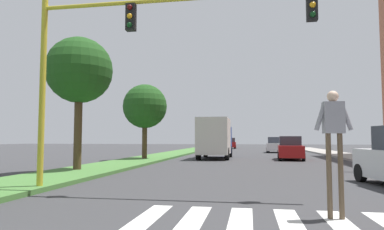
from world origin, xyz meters
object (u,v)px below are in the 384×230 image
object	(u,v)px
traffic_light_gantry	(130,42)
truck_box_delivery	(215,138)
sedan_distant	(275,145)
tree_mid	(79,71)
sedan_midblock	(290,149)
sedan_far_horizon	(230,144)
tree_far	(145,107)
pedestrian_performer	(334,133)

from	to	relation	value
traffic_light_gantry	truck_box_delivery	size ratio (longest dim) A/B	1.51
sedan_distant	tree_mid	bearing A→B (deg)	-112.81
tree_mid	sedan_midblock	size ratio (longest dim) A/B	1.44
sedan_midblock	sedan_far_horizon	bearing A→B (deg)	101.86
tree_mid	sedan_far_horizon	world-z (taller)	tree_mid
tree_mid	sedan_distant	xyz separation A→B (m)	(10.67, 25.38, -3.89)
truck_box_delivery	tree_far	bearing A→B (deg)	-146.70
traffic_light_gantry	sedan_distant	xyz separation A→B (m)	(6.27, 30.69, -3.57)
tree_far	pedestrian_performer	xyz separation A→B (m)	(9.10, -16.75, -2.22)
sedan_distant	sedan_far_horizon	bearing A→B (deg)	111.25
pedestrian_performer	sedan_far_horizon	distance (m)	48.70
sedan_midblock	sedan_distant	size ratio (longest dim) A/B	0.98
tree_mid	truck_box_delivery	xyz separation A→B (m)	(5.12, 12.27, -3.07)
tree_mid	truck_box_delivery	world-z (taller)	tree_mid
tree_far	sedan_distant	world-z (taller)	tree_far
sedan_midblock	sedan_far_horizon	size ratio (longest dim) A/B	1.02
traffic_light_gantry	pedestrian_performer	xyz separation A→B (m)	(5.03, -2.31, -2.72)
tree_far	sedan_far_horizon	size ratio (longest dim) A/B	1.29
tree_far	sedan_distant	bearing A→B (deg)	57.53
traffic_light_gantry	pedestrian_performer	distance (m)	6.16
sedan_distant	truck_box_delivery	size ratio (longest dim) A/B	0.70
tree_mid	truck_box_delivery	bearing A→B (deg)	67.33
sedan_far_horizon	tree_mid	bearing A→B (deg)	-96.51
tree_mid	traffic_light_gantry	world-z (taller)	tree_mid
tree_far	sedan_distant	distance (m)	19.51
truck_box_delivery	sedan_midblock	bearing A→B (deg)	-5.50
traffic_light_gantry	sedan_midblock	xyz separation A→B (m)	(6.37, 17.04, -3.58)
tree_far	sedan_far_horizon	bearing A→B (deg)	82.23
sedan_midblock	pedestrian_performer	bearing A→B (deg)	-93.96
pedestrian_performer	sedan_midblock	bearing A→B (deg)	86.04
tree_mid	tree_far	world-z (taller)	tree_mid
tree_mid	pedestrian_performer	distance (m)	12.50
traffic_light_gantry	sedan_midblock	size ratio (longest dim) A/B	2.20
traffic_light_gantry	tree_far	bearing A→B (deg)	105.74
tree_mid	traffic_light_gantry	bearing A→B (deg)	-50.36
sedan_distant	traffic_light_gantry	bearing A→B (deg)	-101.55
sedan_far_horizon	truck_box_delivery	distance (m)	28.58
sedan_distant	truck_box_delivery	bearing A→B (deg)	-112.95
tree_far	truck_box_delivery	xyz separation A→B (m)	(4.79, 3.15, -2.24)
tree_mid	sedan_far_horizon	distance (m)	41.29
sedan_distant	sedan_far_horizon	size ratio (longest dim) A/B	1.04
tree_mid	truck_box_delivery	size ratio (longest dim) A/B	0.99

